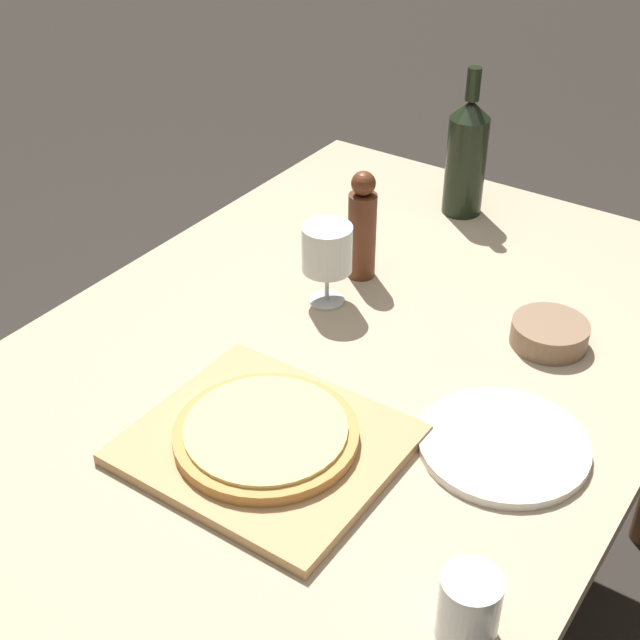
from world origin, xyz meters
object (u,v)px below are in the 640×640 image
(pizza, at_px, (266,434))
(small_bowl, at_px, (549,333))
(pepper_mill, at_px, (362,228))
(wine_glass, at_px, (327,250))
(wine_bottle, at_px, (466,156))

(pizza, relative_size, small_bowl, 2.07)
(pizza, height_order, small_bowl, same)
(pepper_mill, height_order, wine_glass, pepper_mill)
(pepper_mill, bearing_deg, wine_glass, -90.75)
(wine_glass, relative_size, small_bowl, 1.18)
(pizza, bearing_deg, wine_glass, 111.44)
(wine_bottle, xyz_separation_m, small_bowl, (0.33, -0.34, -0.10))
(pepper_mill, xyz_separation_m, small_bowl, (0.37, -0.01, -0.08))
(pizza, distance_m, pepper_mill, 0.50)
(wine_glass, xyz_separation_m, small_bowl, (0.37, 0.10, -0.08))
(wine_bottle, distance_m, wine_glass, 0.45)
(wine_bottle, xyz_separation_m, pepper_mill, (-0.04, -0.33, -0.03))
(pepper_mill, height_order, small_bowl, pepper_mill)
(pizza, xyz_separation_m, wine_bottle, (-0.10, 0.81, 0.10))
(pizza, xyz_separation_m, small_bowl, (0.23, 0.47, -0.01))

